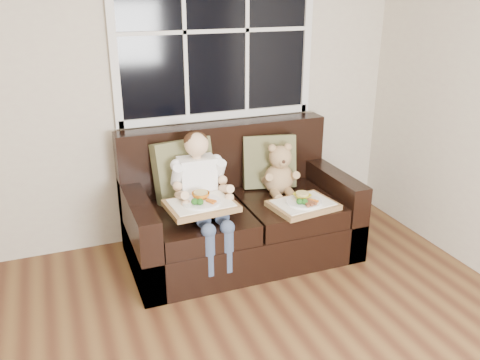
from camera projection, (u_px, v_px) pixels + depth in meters
name	position (u px, v px, depth m)	size (l,w,h in m)	color
room_walls	(254.00, 128.00, 1.48)	(4.52, 5.02, 2.71)	beige
window_back	(216.00, 31.00, 3.86)	(1.62, 0.04, 1.37)	black
loveseat	(238.00, 215.00, 3.94)	(1.70, 0.92, 0.96)	black
pillow_left	(184.00, 170.00, 3.81)	(0.49, 0.30, 0.47)	#67643F
pillow_right	(269.00, 161.00, 4.05)	(0.45, 0.28, 0.43)	#67643F
child	(201.00, 186.00, 3.60)	(0.38, 0.60, 0.87)	white
teddy_bear	(280.00, 173.00, 3.94)	(0.26, 0.33, 0.42)	tan
tray_left	(201.00, 204.00, 3.47)	(0.49, 0.39, 0.11)	#9D7B47
tray_right	(303.00, 204.00, 3.71)	(0.50, 0.41, 0.10)	#9D7B47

